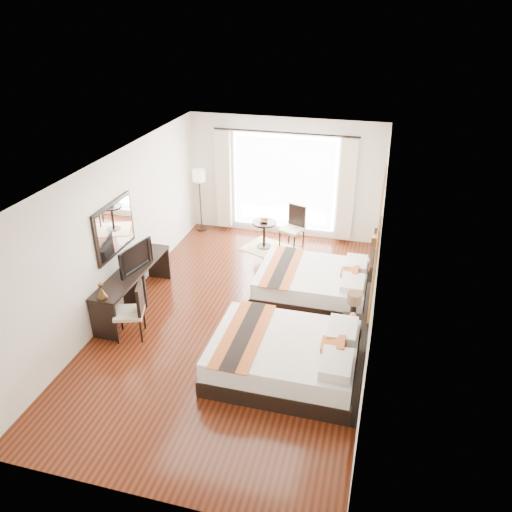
% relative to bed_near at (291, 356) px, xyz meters
% --- Properties ---
extents(floor, '(4.50, 7.50, 0.01)m').
position_rel_bed_near_xyz_m(floor, '(-1.17, 1.22, -0.34)').
color(floor, '#37120A').
rests_on(floor, ground).
extents(ceiling, '(4.50, 7.50, 0.02)m').
position_rel_bed_near_xyz_m(ceiling, '(-1.17, 1.22, 2.46)').
color(ceiling, white).
rests_on(ceiling, wall_headboard).
extents(wall_headboard, '(0.01, 7.50, 2.80)m').
position_rel_bed_near_xyz_m(wall_headboard, '(1.07, 1.22, 1.07)').
color(wall_headboard, silver).
rests_on(wall_headboard, floor).
extents(wall_desk, '(0.01, 7.50, 2.80)m').
position_rel_bed_near_xyz_m(wall_desk, '(-3.42, 1.22, 1.07)').
color(wall_desk, silver).
rests_on(wall_desk, floor).
extents(wall_window, '(4.50, 0.01, 2.80)m').
position_rel_bed_near_xyz_m(wall_window, '(-1.17, 4.97, 1.07)').
color(wall_window, silver).
rests_on(wall_window, floor).
extents(wall_entry, '(4.50, 0.01, 2.80)m').
position_rel_bed_near_xyz_m(wall_entry, '(-1.17, -2.52, 1.07)').
color(wall_entry, silver).
rests_on(wall_entry, floor).
extents(window_glass, '(2.40, 0.02, 2.20)m').
position_rel_bed_near_xyz_m(window_glass, '(-1.17, 4.95, 0.97)').
color(window_glass, white).
rests_on(window_glass, wall_window).
extents(sheer_curtain, '(2.30, 0.02, 2.10)m').
position_rel_bed_near_xyz_m(sheer_curtain, '(-1.17, 4.89, 0.97)').
color(sheer_curtain, white).
rests_on(sheer_curtain, wall_window).
extents(drape_left, '(0.35, 0.14, 2.35)m').
position_rel_bed_near_xyz_m(drape_left, '(-2.62, 4.85, 0.95)').
color(drape_left, beige).
rests_on(drape_left, floor).
extents(drape_right, '(0.35, 0.14, 2.35)m').
position_rel_bed_near_xyz_m(drape_right, '(0.28, 4.85, 0.95)').
color(drape_right, beige).
rests_on(drape_right, floor).
extents(art_panel_near, '(0.03, 0.50, 1.35)m').
position_rel_bed_near_xyz_m(art_panel_near, '(1.06, -0.00, 1.62)').
color(art_panel_near, maroon).
rests_on(art_panel_near, wall_headboard).
extents(art_panel_far, '(0.03, 0.50, 1.35)m').
position_rel_bed_near_xyz_m(art_panel_far, '(1.06, 2.29, 1.62)').
color(art_panel_far, maroon).
rests_on(art_panel_far, wall_headboard).
extents(wall_sconce, '(0.10, 0.14, 0.14)m').
position_rel_bed_near_xyz_m(wall_sconce, '(1.02, 1.00, 1.59)').
color(wall_sconce, '#3F2C16').
rests_on(wall_sconce, wall_headboard).
extents(mirror_frame, '(0.04, 1.25, 0.95)m').
position_rel_bed_near_xyz_m(mirror_frame, '(-3.39, 1.13, 1.22)').
color(mirror_frame, black).
rests_on(mirror_frame, wall_desk).
extents(mirror_glass, '(0.01, 1.12, 0.82)m').
position_rel_bed_near_xyz_m(mirror_glass, '(-3.37, 1.13, 1.22)').
color(mirror_glass, white).
rests_on(mirror_glass, mirror_frame).
extents(bed_near, '(2.27, 1.77, 1.28)m').
position_rel_bed_near_xyz_m(bed_near, '(0.00, 0.00, 0.00)').
color(bed_near, black).
rests_on(bed_near, floor).
extents(bed_far, '(2.14, 1.67, 1.21)m').
position_rel_bed_near_xyz_m(bed_far, '(0.06, 2.29, -0.02)').
color(bed_far, black).
rests_on(bed_far, floor).
extents(nightstand, '(0.38, 0.47, 0.45)m').
position_rel_bed_near_xyz_m(nightstand, '(0.84, 1.00, -0.11)').
color(nightstand, black).
rests_on(nightstand, floor).
extents(table_lamp, '(0.24, 0.24, 0.38)m').
position_rel_bed_near_xyz_m(table_lamp, '(0.81, 1.14, 0.43)').
color(table_lamp, black).
rests_on(table_lamp, nightstand).
extents(vase, '(0.17, 0.17, 0.14)m').
position_rel_bed_near_xyz_m(vase, '(0.82, 0.85, 0.24)').
color(vase, black).
rests_on(vase, nightstand).
extents(console_desk, '(0.50, 2.20, 0.76)m').
position_rel_bed_near_xyz_m(console_desk, '(-3.16, 1.13, 0.05)').
color(console_desk, black).
rests_on(console_desk, floor).
extents(television, '(0.29, 0.86, 0.49)m').
position_rel_bed_near_xyz_m(television, '(-3.14, 1.18, 0.67)').
color(television, black).
rests_on(television, console_desk).
extents(bronze_figurine, '(0.22, 0.22, 0.26)m').
position_rel_bed_near_xyz_m(bronze_figurine, '(-3.16, 0.13, 0.56)').
color(bronze_figurine, '#3F2C16').
rests_on(bronze_figurine, console_desk).
extents(desk_chair, '(0.58, 0.58, 1.00)m').
position_rel_bed_near_xyz_m(desk_chair, '(-2.76, 0.26, -0.03)').
color(desk_chair, beige).
rests_on(desk_chair, floor).
extents(floor_lamp, '(0.31, 0.31, 1.53)m').
position_rel_bed_near_xyz_m(floor_lamp, '(-3.17, 4.67, 0.96)').
color(floor_lamp, black).
rests_on(floor_lamp, floor).
extents(side_table, '(0.55, 0.55, 0.63)m').
position_rel_bed_near_xyz_m(side_table, '(-1.44, 4.12, -0.02)').
color(side_table, black).
rests_on(side_table, floor).
extents(fruit_bowl, '(0.22, 0.22, 0.05)m').
position_rel_bed_near_xyz_m(fruit_bowl, '(-1.44, 4.11, 0.32)').
color(fruit_bowl, '#4C291B').
rests_on(fruit_bowl, side_table).
extents(window_chair, '(0.60, 0.60, 0.99)m').
position_rel_bed_near_xyz_m(window_chair, '(-0.82, 4.26, -0.03)').
color(window_chair, beige).
rests_on(window_chair, floor).
extents(jute_rug, '(1.51, 1.28, 0.01)m').
position_rel_bed_near_xyz_m(jute_rug, '(-1.22, 4.02, -0.33)').
color(jute_rug, tan).
rests_on(jute_rug, floor).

